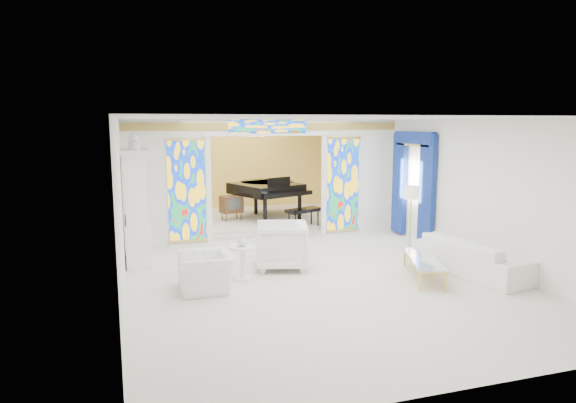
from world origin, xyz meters
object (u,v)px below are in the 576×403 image
object	(u,v)px
china_cabinet	(137,207)
sofa	(472,256)
tv_console	(231,204)
armchair_left	(206,272)
armchair_right	(281,245)
grand_piano	(268,189)
coffee_table	(424,260)

from	to	relation	value
china_cabinet	sofa	size ratio (longest dim) A/B	1.13
tv_console	armchair_left	bearing A→B (deg)	-119.41
armchair_left	armchair_right	world-z (taller)	armchair_right
sofa	tv_console	bearing A→B (deg)	20.67
armchair_left	armchair_right	bearing A→B (deg)	117.58
armchair_right	sofa	world-z (taller)	armchair_right
armchair_left	grand_piano	xyz separation A→B (m)	(2.66, 5.55, 0.69)
coffee_table	tv_console	world-z (taller)	tv_console
china_cabinet	grand_piano	bearing A→B (deg)	41.07
sofa	tv_console	size ratio (longest dim) A/B	3.49
sofa	grand_piano	bearing A→B (deg)	11.57
china_cabinet	armchair_left	distance (m)	2.67
tv_console	sofa	bearing A→B (deg)	-72.94
sofa	tv_console	world-z (taller)	tv_console
coffee_table	tv_console	size ratio (longest dim) A/B	2.60
coffee_table	china_cabinet	bearing A→B (deg)	150.76
armchair_left	coffee_table	bearing A→B (deg)	81.28
armchair_left	grand_piano	size ratio (longest dim) A/B	0.29
sofa	armchair_left	bearing A→B (deg)	73.21
sofa	grand_piano	world-z (taller)	grand_piano
china_cabinet	armchair_right	world-z (taller)	china_cabinet
grand_piano	tv_console	distance (m)	1.20
tv_console	armchair_right	bearing A→B (deg)	-101.95
armchair_left	sofa	size ratio (longest dim) A/B	0.42
grand_piano	tv_console	xyz separation A→B (m)	(-1.12, -0.16, -0.38)
armchair_right	grand_piano	distance (m)	4.80
china_cabinet	armchair_left	xyz separation A→B (m)	(1.08, -2.29, -0.84)
armchair_right	grand_piano	world-z (taller)	grand_piano
china_cabinet	coffee_table	xyz separation A→B (m)	(5.11, -2.86, -0.82)
china_cabinet	tv_console	bearing A→B (deg)	49.81
china_cabinet	tv_console	distance (m)	4.10
china_cabinet	tv_console	size ratio (longest dim) A/B	3.95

